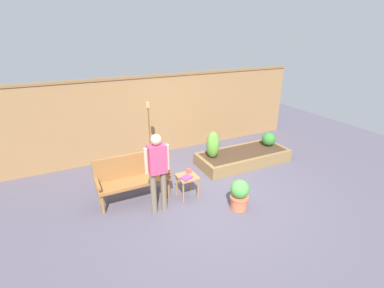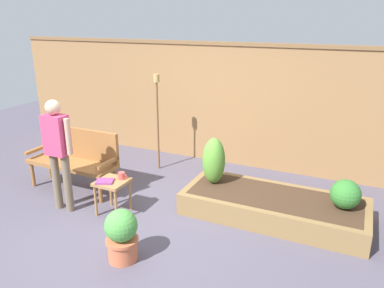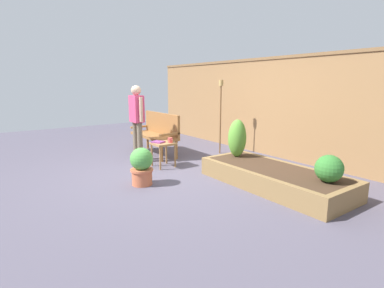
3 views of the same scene
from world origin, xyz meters
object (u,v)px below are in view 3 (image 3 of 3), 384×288
shrub_far_corner (329,169)px  person_by_bench (137,117)px  garden_bench (157,131)px  potted_boxwood (142,166)px  cup_on_table (170,140)px  shrub_near_bench (237,138)px  book_on_table (158,142)px  tiki_torch (221,104)px  side_table (163,147)px

shrub_far_corner → person_by_bench: size_ratio=0.24×
garden_bench → potted_boxwood: bearing=-36.0°
cup_on_table → shrub_far_corner: size_ratio=0.36×
garden_bench → shrub_far_corner: garden_bench is taller
shrub_near_bench → shrub_far_corner: size_ratio=1.82×
cup_on_table → book_on_table: (-0.14, -0.19, -0.03)m
potted_boxwood → tiki_torch: tiki_torch is taller
shrub_near_bench → shrub_far_corner: bearing=-0.0°
potted_boxwood → person_by_bench: person_by_bench is taller
cup_on_table → potted_boxwood: bearing=-55.6°
side_table → potted_boxwood: potted_boxwood is taller
shrub_far_corner → person_by_bench: person_by_bench is taller
cup_on_table → person_by_bench: size_ratio=0.09×
side_table → shrub_near_bench: bearing=38.5°
garden_bench → book_on_table: 1.08m
cup_on_table → person_by_bench: person_by_bench is taller
potted_boxwood → person_by_bench: 1.66m
garden_bench → shrub_near_bench: (2.12, 0.44, 0.09)m
tiki_torch → garden_bench: bearing=-123.0°
side_table → shrub_near_bench: size_ratio=0.71×
shrub_near_bench → tiki_torch: size_ratio=0.40×
garden_bench → cup_on_table: (1.09, -0.33, -0.02)m
garden_bench → book_on_table: bearing=-28.5°
garden_bench → side_table: 1.11m
book_on_table → tiki_torch: 1.85m
tiki_torch → potted_boxwood: bearing=-68.9°
person_by_bench → cup_on_table: bearing=22.0°
book_on_table → side_table: bearing=28.9°
garden_bench → person_by_bench: bearing=-63.6°
side_table → person_by_bench: 0.90m
side_table → potted_boxwood: (0.72, -0.82, -0.08)m
garden_bench → shrub_near_bench: 2.17m
book_on_table → shrub_near_bench: bearing=15.4°
cup_on_table → person_by_bench: (-0.78, -0.31, 0.41)m
person_by_bench → potted_boxwood: bearing=-23.5°
side_table → shrub_far_corner: size_ratio=1.30×
shrub_near_bench → book_on_table: bearing=-140.6°
cup_on_table → person_by_bench: bearing=-158.0°
side_table → book_on_table: size_ratio=2.16×
shrub_near_bench → tiki_torch: bearing=150.4°
garden_bench → book_on_table: garden_bench is taller
side_table → shrub_near_bench: 1.44m
shrub_far_corner → book_on_table: bearing=-161.8°
cup_on_table → tiki_torch: size_ratio=0.08×
tiki_torch → person_by_bench: bearing=-104.0°
potted_boxwood → tiki_torch: bearing=111.1°
cup_on_table → garden_bench: bearing=163.2°
shrub_near_bench → tiki_torch: (-1.34, 0.76, 0.51)m
tiki_torch → person_by_bench: (-0.46, -1.85, -0.21)m
garden_bench → tiki_torch: tiki_torch is taller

